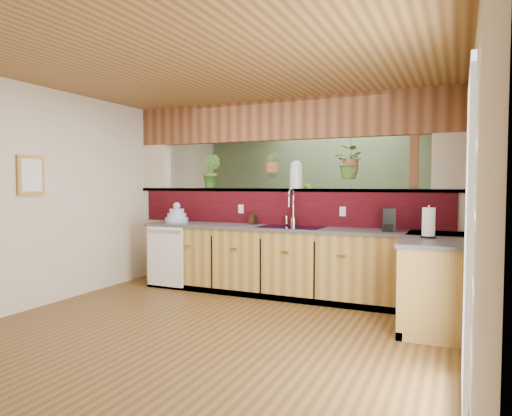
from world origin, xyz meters
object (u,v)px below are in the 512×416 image
at_px(coffee_maker, 389,220).
at_px(paper_towel, 429,223).
at_px(faucet, 292,205).
at_px(shelving_console, 286,236).
at_px(dish_stack, 177,216).
at_px(glass_jar, 296,175).
at_px(soap_dispenser, 253,218).

height_order(coffee_maker, paper_towel, paper_towel).
relative_size(faucet, coffee_maker, 1.88).
height_order(faucet, coffee_maker, faucet).
bearing_deg(shelving_console, dish_stack, -132.96).
relative_size(coffee_maker, paper_towel, 0.81).
relative_size(faucet, glass_jar, 1.34).
bearing_deg(soap_dispenser, paper_towel, -16.80).
distance_m(faucet, shelving_console, 2.39).
relative_size(dish_stack, glass_jar, 0.87).
height_order(paper_towel, shelving_console, paper_towel).
xyz_separation_m(faucet, paper_towel, (1.73, -0.68, -0.12)).
xyz_separation_m(soap_dispenser, paper_towel, (2.29, -0.69, 0.06)).
distance_m(soap_dispenser, paper_towel, 2.39).
bearing_deg(faucet, paper_towel, -21.57).
height_order(soap_dispenser, paper_towel, paper_towel).
xyz_separation_m(faucet, coffee_maker, (1.26, -0.14, -0.15)).
bearing_deg(dish_stack, paper_towel, -8.92).
distance_m(dish_stack, shelving_console, 2.47).
bearing_deg(coffee_maker, dish_stack, 170.45).
relative_size(glass_jar, shelving_console, 0.27).
bearing_deg(dish_stack, coffee_maker, 0.07).
bearing_deg(faucet, shelving_console, 112.15).
xyz_separation_m(dish_stack, paper_towel, (3.42, -0.54, 0.06)).
relative_size(dish_stack, paper_towel, 0.99).
bearing_deg(faucet, dish_stack, -175.15).
xyz_separation_m(soap_dispenser, shelving_console, (-0.30, 2.11, -0.49)).
relative_size(dish_stack, shelving_console, 0.23).
bearing_deg(dish_stack, faucet, 4.85).
height_order(glass_jar, shelving_console, glass_jar).
xyz_separation_m(coffee_maker, glass_jar, (-1.28, 0.36, 0.56)).
relative_size(soap_dispenser, paper_towel, 0.56).
distance_m(dish_stack, soap_dispenser, 1.15).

